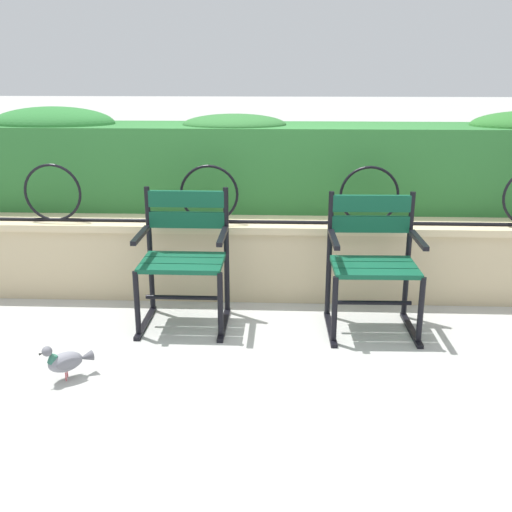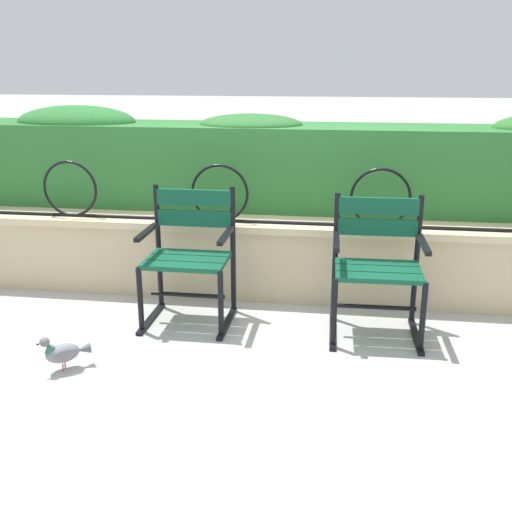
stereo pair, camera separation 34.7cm
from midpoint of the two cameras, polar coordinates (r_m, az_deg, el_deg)
name	(u,v)px [view 1 (the left image)]	position (r m, az deg, el deg)	size (l,w,h in m)	color
ground_plane	(255,345)	(3.79, -2.72, -8.44)	(60.00, 60.00, 0.00)	#ADADA8
stone_wall	(261,258)	(4.50, -1.77, -0.18)	(6.67, 0.41, 0.57)	#C6B289
iron_arch_fence	(218,199)	(4.34, -5.91, 5.34)	(6.14, 0.02, 0.42)	black
hedge_row	(262,161)	(4.84, -1.48, 8.85)	(6.54, 0.64, 0.78)	#2D7033
park_chair_left	(184,255)	(4.02, -9.23, 0.06)	(0.57, 0.52, 0.89)	#0F4C33
park_chair_right	(373,260)	(3.93, 8.44, -0.38)	(0.58, 0.53, 0.87)	#0F4C33
pigeon_far_side	(66,361)	(3.58, -20.13, -9.26)	(0.25, 0.22, 0.22)	gray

